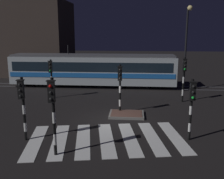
{
  "coord_description": "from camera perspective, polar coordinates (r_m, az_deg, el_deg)",
  "views": [
    {
      "loc": [
        1.4,
        -15.59,
        5.48
      ],
      "look_at": [
        -0.21,
        2.72,
        1.4
      ],
      "focal_mm": 42.06,
      "sensor_mm": 36.0,
      "label": 1
    }
  ],
  "objects": [
    {
      "name": "ground_plane",
      "position": [
        16.58,
        -0.1,
        -6.78
      ],
      "size": [
        120.0,
        120.0,
        0.0
      ],
      "primitive_type": "plane",
      "color": "black"
    },
    {
      "name": "rail_near",
      "position": [
        25.74,
        1.8,
        0.25
      ],
      "size": [
        80.0,
        0.12,
        0.03
      ],
      "primitive_type": "cube",
      "color": "#59595E",
      "rests_on": "ground"
    },
    {
      "name": "rail_far",
      "position": [
        27.14,
        1.97,
        0.9
      ],
      "size": [
        80.0,
        0.12,
        0.03
      ],
      "primitive_type": "cube",
      "color": "#59595E",
      "rests_on": "ground"
    },
    {
      "name": "crosswalk_zebra",
      "position": [
        13.88,
        -1.19,
        -10.71
      ],
      "size": [
        8.6,
        5.74,
        0.02
      ],
      "color": "silver",
      "rests_on": "ground"
    },
    {
      "name": "traffic_island",
      "position": [
        17.53,
        3.18,
        -5.42
      ],
      "size": [
        2.28,
        1.73,
        0.18
      ],
      "color": "slate",
      "rests_on": "ground"
    },
    {
      "name": "traffic_light_corner_far_right",
      "position": [
        21.1,
        15.39,
        3.48
      ],
      "size": [
        0.36,
        0.42,
        3.53
      ],
      "color": "black",
      "rests_on": "ground"
    },
    {
      "name": "traffic_light_median_centre",
      "position": [
        17.5,
        1.75,
        1.72
      ],
      "size": [
        0.36,
        0.42,
        3.34
      ],
      "color": "black",
      "rests_on": "ground"
    },
    {
      "name": "traffic_light_corner_far_left",
      "position": [
        22.16,
        -13.14,
        3.51
      ],
      "size": [
        0.36,
        0.42,
        3.24
      ],
      "color": "black",
      "rests_on": "ground"
    },
    {
      "name": "traffic_light_corner_near_right",
      "position": [
        13.63,
        16.95,
        -2.38
      ],
      "size": [
        0.36,
        0.42,
        3.19
      ],
      "color": "black",
      "rests_on": "ground"
    },
    {
      "name": "traffic_light_corner_near_left",
      "position": [
        13.75,
        -18.91,
        -2.13
      ],
      "size": [
        0.36,
        0.42,
        3.28
      ],
      "color": "black",
      "rests_on": "ground"
    },
    {
      "name": "traffic_light_kerb_mid_left",
      "position": [
        11.61,
        -12.77,
        -3.43
      ],
      "size": [
        0.36,
        0.42,
        3.57
      ],
      "color": "black",
      "rests_on": "ground"
    },
    {
      "name": "street_lamp_trackside_right",
      "position": [
        24.76,
        15.92,
        10.49
      ],
      "size": [
        0.44,
        1.21,
        7.64
      ],
      "color": "black",
      "rests_on": "ground"
    },
    {
      "name": "tram",
      "position": [
        26.43,
        -4.22,
        4.37
      ],
      "size": [
        16.55,
        2.58,
        4.15
      ],
      "color": "#B2BCC1",
      "rests_on": "ground"
    },
    {
      "name": "building_backdrop",
      "position": [
        36.45,
        -17.59,
        10.61
      ],
      "size": [
        10.3,
        8.0,
        9.25
      ],
      "primitive_type": "cube",
      "color": "#382D28",
      "rests_on": "ground"
    }
  ]
}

